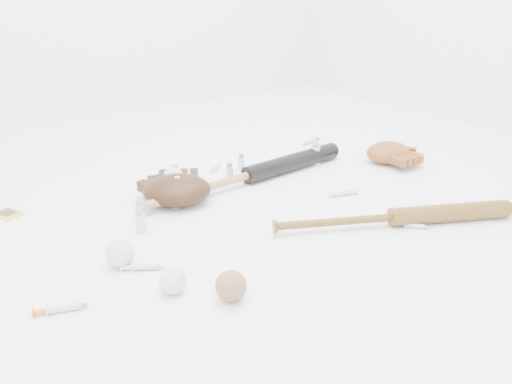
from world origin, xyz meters
TOP-DOWN VIEW (x-y plane):
  - bat_dark at (0.09, 0.21)m, footprint 0.95×0.13m
  - bat_wood at (0.25, -0.33)m, footprint 0.74×0.40m
  - glove_dark at (-0.21, 0.21)m, footprint 0.37×0.37m
  - glove_tan at (0.70, 0.07)m, footprint 0.25×0.25m
  - trading_card at (-0.70, 0.45)m, footprint 0.09×0.10m
  - pedestal at (-0.21, 0.21)m, footprint 0.07×0.07m
  - baseball_on_pedestal at (-0.21, 0.21)m, footprint 0.06×0.06m
  - baseball_left at (-0.52, -0.06)m, footprint 0.08×0.08m
  - baseball_upper at (-0.16, 0.33)m, footprint 0.08×0.08m
  - baseball_mid at (-0.46, -0.25)m, footprint 0.07×0.07m
  - baseball_aged at (-0.36, -0.36)m, footprint 0.08×0.08m
  - syringe_0 at (-0.70, -0.18)m, footprint 0.16×0.08m
  - syringe_1 at (0.29, -0.07)m, footprint 0.15×0.07m
  - syringe_2 at (0.07, 0.42)m, footprint 0.12×0.10m
  - syringe_3 at (0.30, -0.38)m, footprint 0.10×0.12m
  - syringe_4 at (0.60, 0.45)m, footprint 0.15×0.06m
  - syringe_5 at (-0.47, -0.12)m, footprint 0.15×0.11m
  - vial_0 at (0.05, 0.28)m, footprint 0.03×0.03m
  - vial_1 at (0.15, 0.35)m, footprint 0.03×0.03m
  - vial_2 at (-0.14, 0.35)m, footprint 0.03×0.03m
  - vial_3 at (0.43, 0.23)m, footprint 0.04×0.04m
  - vial_4 at (-0.40, 0.08)m, footprint 0.03×0.03m

SIDE VIEW (x-z plane):
  - trading_card at x=-0.70m, z-range 0.00..0.00m
  - syringe_3 at x=0.30m, z-range 0.00..0.02m
  - syringe_2 at x=0.07m, z-range 0.00..0.02m
  - syringe_1 at x=0.29m, z-range 0.00..0.02m
  - syringe_4 at x=0.60m, z-range 0.00..0.02m
  - syringe_5 at x=-0.47m, z-range 0.00..0.02m
  - syringe_0 at x=-0.70m, z-range 0.00..0.02m
  - pedestal at x=-0.21m, z-range 0.00..0.04m
  - bat_wood at x=0.25m, z-range 0.00..0.06m
  - vial_1 at x=0.15m, z-range 0.00..0.07m
  - baseball_mid at x=-0.46m, z-range 0.00..0.07m
  - bat_dark at x=0.09m, z-range 0.00..0.07m
  - vial_0 at x=0.05m, z-range 0.00..0.07m
  - baseball_aged at x=-0.36m, z-range 0.00..0.08m
  - baseball_left at x=-0.52m, z-range 0.00..0.08m
  - vial_4 at x=-0.40m, z-range 0.00..0.08m
  - vial_2 at x=-0.14m, z-range 0.00..0.08m
  - baseball_upper at x=-0.16m, z-range 0.00..0.08m
  - glove_tan at x=0.70m, z-range 0.00..0.08m
  - vial_3 at x=0.43m, z-range 0.00..0.09m
  - glove_dark at x=-0.21m, z-range 0.00..0.10m
  - baseball_on_pedestal at x=-0.21m, z-range 0.04..0.10m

